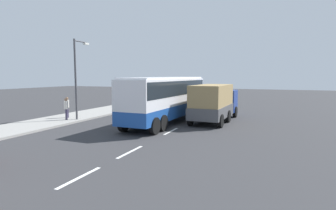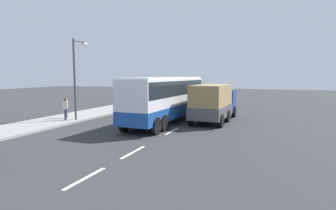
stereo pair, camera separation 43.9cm
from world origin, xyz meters
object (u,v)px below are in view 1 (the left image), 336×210
at_px(coach_bus, 167,95).
at_px(car_black_sedan, 203,100).
at_px(pedestrian_at_crossing, 67,106).
at_px(cargo_truck, 214,102).
at_px(pedestrian_near_curb, 66,107).
at_px(street_lamp, 77,73).

relative_size(coach_bus, car_black_sedan, 2.35).
bearing_deg(car_black_sedan, pedestrian_at_crossing, 151.23).
distance_m(cargo_truck, car_black_sedan, 9.98).
distance_m(car_black_sedan, pedestrian_at_crossing, 15.42).
height_order(cargo_truck, pedestrian_near_curb, cargo_truck).
relative_size(coach_bus, pedestrian_near_curb, 6.41).
xyz_separation_m(coach_bus, car_black_sedan, (11.42, 0.12, -1.39)).
distance_m(pedestrian_at_crossing, street_lamp, 3.05).
bearing_deg(street_lamp, cargo_truck, -69.49).
bearing_deg(pedestrian_near_curb, car_black_sedan, -149.97).
relative_size(cargo_truck, car_black_sedan, 1.54).
bearing_deg(car_black_sedan, pedestrian_near_curb, 155.26).
relative_size(cargo_truck, pedestrian_at_crossing, 4.24).
height_order(cargo_truck, car_black_sedan, cargo_truck).
distance_m(cargo_truck, pedestrian_at_crossing, 12.30).
relative_size(coach_bus, street_lamp, 1.75).
xyz_separation_m(coach_bus, cargo_truck, (2.08, -3.31, -0.61)).
height_order(car_black_sedan, pedestrian_near_curb, pedestrian_near_curb).
xyz_separation_m(car_black_sedan, pedestrian_at_crossing, (-12.98, 8.31, 0.34)).
bearing_deg(coach_bus, street_lamp, 106.50).
relative_size(pedestrian_near_curb, street_lamp, 0.27).
xyz_separation_m(pedestrian_near_curb, pedestrian_at_crossing, (0.94, 0.72, -0.01)).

